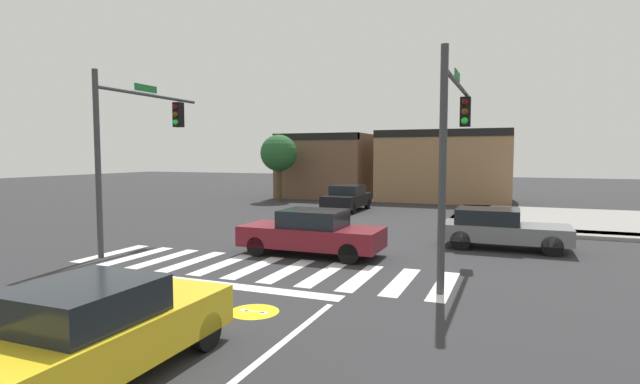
% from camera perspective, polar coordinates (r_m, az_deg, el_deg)
% --- Properties ---
extents(ground_plane, '(120.00, 120.00, 0.00)m').
position_cam_1_polar(ground_plane, '(18.47, -0.71, -5.84)').
color(ground_plane, '#2B2B2D').
extents(crosswalk_near, '(11.26, 2.98, 0.01)m').
position_cam_1_polar(crosswalk_near, '(14.50, -7.65, -8.69)').
color(crosswalk_near, silver).
rests_on(crosswalk_near, ground_plane).
extents(bike_detector_marking, '(1.05, 1.05, 0.01)m').
position_cam_1_polar(bike_detector_marking, '(10.58, -7.69, -13.66)').
color(bike_detector_marking, yellow).
rests_on(bike_detector_marking, ground_plane).
extents(curb_corner_northeast, '(10.00, 10.60, 0.15)m').
position_cam_1_polar(curb_corner_northeast, '(26.43, 25.02, -2.99)').
color(curb_corner_northeast, gray).
rests_on(curb_corner_northeast, ground_plane).
extents(storefront_row, '(16.80, 5.85, 4.96)m').
position_cam_1_polar(storefront_row, '(36.56, 8.73, 3.07)').
color(storefront_row, brown).
rests_on(storefront_row, ground_plane).
extents(traffic_signal_southwest, '(0.32, 5.08, 5.93)m').
position_cam_1_polar(traffic_signal_southwest, '(18.15, -20.53, 6.54)').
color(traffic_signal_southwest, '#383A3D').
rests_on(traffic_signal_southwest, ground_plane).
extents(traffic_signal_southeast, '(0.32, 5.74, 5.78)m').
position_cam_1_polar(traffic_signal_southeast, '(13.84, 15.44, 7.12)').
color(traffic_signal_southeast, '#383A3D').
rests_on(traffic_signal_southeast, ground_plane).
extents(car_black, '(1.83, 4.25, 1.49)m').
position_cam_1_polar(car_black, '(28.67, 3.20, -0.68)').
color(car_black, black).
rests_on(car_black, ground_plane).
extents(car_gray, '(4.19, 1.89, 1.38)m').
position_cam_1_polar(car_gray, '(18.21, 20.32, -3.97)').
color(car_gray, slate).
rests_on(car_gray, ground_plane).
extents(car_yellow, '(1.73, 4.31, 1.48)m').
position_cam_1_polar(car_yellow, '(7.96, -24.44, -14.59)').
color(car_yellow, gold).
rests_on(car_yellow, ground_plane).
extents(car_maroon, '(4.61, 1.86, 1.49)m').
position_cam_1_polar(car_maroon, '(15.97, -0.96, -4.77)').
color(car_maroon, maroon).
rests_on(car_maroon, ground_plane).
extents(roadside_tree, '(2.57, 2.57, 4.69)m').
position_cam_1_polar(roadside_tree, '(34.45, -4.83, 4.49)').
color(roadside_tree, '#4C3823').
rests_on(roadside_tree, ground_plane).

